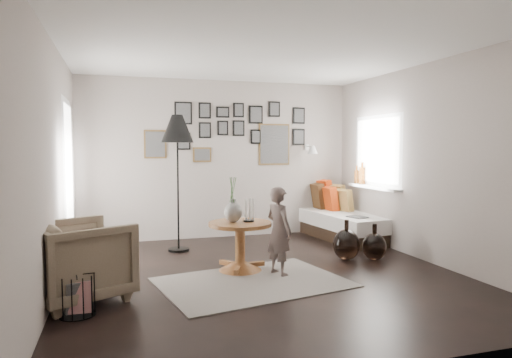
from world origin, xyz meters
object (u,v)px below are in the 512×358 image
object	(u,v)px
demijohn_large	(346,245)
child	(279,231)
floor_lamp	(177,134)
demijohn_small	(374,247)
daybed	(341,220)
magazine_basket	(77,295)
pedestal_table	(240,248)
armchair	(80,261)
vase	(233,208)

from	to	relation	value
demijohn_large	child	world-z (taller)	child
floor_lamp	demijohn_small	world-z (taller)	floor_lamp
daybed	magazine_basket	world-z (taller)	daybed
daybed	child	size ratio (longest dim) A/B	1.92
pedestal_table	demijohn_small	size ratio (longest dim) A/B	1.55
pedestal_table	armchair	bearing A→B (deg)	-162.11
demijohn_small	child	bearing A→B (deg)	-169.14
demijohn_large	floor_lamp	bearing A→B (deg)	149.79
demijohn_large	child	size ratio (longest dim) A/B	0.52
magazine_basket	child	size ratio (longest dim) A/B	0.35
magazine_basket	child	bearing A→B (deg)	18.00
daybed	floor_lamp	world-z (taller)	floor_lamp
floor_lamp	magazine_basket	world-z (taller)	floor_lamp
armchair	magazine_basket	xyz separation A→B (m)	(0.00, -0.42, -0.21)
magazine_basket	armchair	bearing A→B (deg)	90.26
pedestal_table	floor_lamp	distance (m)	2.01
armchair	demijohn_small	size ratio (longest dim) A/B	1.77
vase	armchair	xyz separation A→B (m)	(-1.69, -0.59, -0.37)
vase	child	world-z (taller)	vase
armchair	demijohn_small	world-z (taller)	armchair
pedestal_table	armchair	xyz separation A→B (m)	(-1.77, -0.57, 0.12)
daybed	demijohn_small	bearing A→B (deg)	-107.92
pedestal_table	demijohn_small	world-z (taller)	pedestal_table
child	armchair	bearing A→B (deg)	76.34
vase	demijohn_large	distance (m)	1.67
daybed	floor_lamp	size ratio (longest dim) A/B	1.02
magazine_basket	demijohn_small	distance (m)	3.74
demijohn_small	child	size ratio (longest dim) A/B	0.47
demijohn_large	demijohn_small	size ratio (longest dim) A/B	1.10
demijohn_large	magazine_basket	bearing A→B (deg)	-161.35
vase	demijohn_small	bearing A→B (deg)	-1.06
floor_lamp	demijohn_large	bearing A→B (deg)	-30.21
floor_lamp	demijohn_small	xyz separation A→B (m)	(2.42, -1.32, -1.51)
daybed	demijohn_large	size ratio (longest dim) A/B	3.72
armchair	floor_lamp	xyz separation A→B (m)	(1.20, 1.88, 1.30)
vase	floor_lamp	bearing A→B (deg)	111.04
vase	daybed	size ratio (longest dim) A/B	0.27
pedestal_table	magazine_basket	xyz separation A→B (m)	(-1.77, -1.00, -0.10)
magazine_basket	demijohn_large	world-z (taller)	demijohn_large
demijohn_large	armchair	bearing A→B (deg)	-168.29
vase	magazine_basket	xyz separation A→B (m)	(-1.69, -1.02, -0.58)
vase	magazine_basket	distance (m)	2.06
magazine_basket	demijohn_small	world-z (taller)	demijohn_small
demijohn_large	demijohn_small	world-z (taller)	demijohn_large
magazine_basket	pedestal_table	bearing A→B (deg)	29.36
armchair	demijohn_large	xyz separation A→B (m)	(3.26, 0.68, -0.19)
pedestal_table	floor_lamp	size ratio (longest dim) A/B	0.39
vase	daybed	world-z (taller)	vase
pedestal_table	daybed	bearing A→B (deg)	35.51
armchair	demijohn_large	size ratio (longest dim) A/B	1.61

